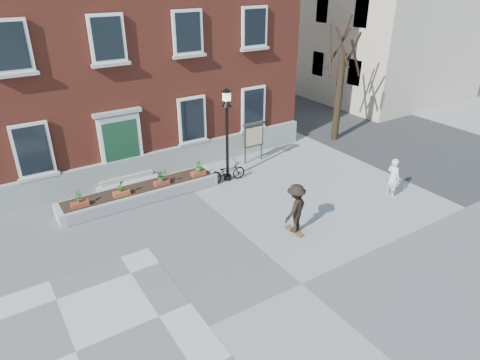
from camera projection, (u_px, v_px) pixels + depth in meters
ground at (301, 284)px, 12.13m from camera, size 100.00×100.00×0.00m
checker_patch at (76, 352)px, 9.97m from camera, size 6.00×6.00×0.01m
bicycle at (227, 172)px, 17.83m from camera, size 1.68×0.69×0.86m
parked_car at (270, 91)px, 29.01m from camera, size 2.06×4.12×1.30m
bystander at (393, 177)px, 16.54m from camera, size 0.41×0.60×1.58m
brick_building at (71, 13)px, 18.91m from camera, size 18.40×10.85×12.60m
planter_assembly at (141, 193)px, 16.44m from camera, size 6.20×1.12×1.15m
bare_tree at (340, 86)px, 21.32m from camera, size 1.83×1.83×6.16m
lamp_post at (227, 122)px, 17.05m from camera, size 0.40×0.40×3.93m
notice_board at (254, 136)px, 19.34m from camera, size 1.10×0.16×1.87m
skateboarder at (296, 208)px, 14.12m from camera, size 1.27×1.01×1.79m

